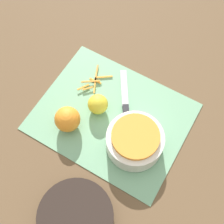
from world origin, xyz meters
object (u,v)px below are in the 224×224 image
(bowl_dark, at_px, (76,217))
(orange_left, at_px, (67,119))
(bowl_speckled, at_px, (135,141))
(knife, at_px, (126,110))
(lemon, at_px, (98,103))

(bowl_dark, xyz_separation_m, orange_left, (0.18, -0.23, 0.02))
(bowl_speckled, distance_m, knife, 0.12)
(lemon, bearing_deg, knife, -157.20)
(bowl_speckled, relative_size, lemon, 2.65)
(lemon, bearing_deg, orange_left, 62.54)
(bowl_speckled, bearing_deg, lemon, -18.76)
(knife, bearing_deg, bowl_dark, 154.61)
(knife, relative_size, lemon, 3.16)
(orange_left, bearing_deg, knife, -135.01)
(bowl_dark, distance_m, orange_left, 0.29)
(bowl_dark, height_order, orange_left, orange_left)
(orange_left, bearing_deg, bowl_dark, 128.00)
(lemon, bearing_deg, bowl_dark, 111.18)
(bowl_speckled, relative_size, bowl_dark, 0.83)
(bowl_speckled, relative_size, orange_left, 2.15)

